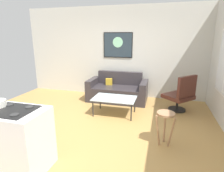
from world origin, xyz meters
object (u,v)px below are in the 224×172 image
(wall_painting, at_px, (118,45))
(couch, at_px, (118,91))
(coffee_table, at_px, (114,99))
(armchair, at_px, (181,95))
(bar_stool, at_px, (165,120))

(wall_painting, bearing_deg, couch, -75.95)
(coffee_table, bearing_deg, armchair, 21.46)
(couch, xyz_separation_m, coffee_table, (0.18, -1.07, 0.11))
(couch, height_order, wall_painting, wall_painting)
(couch, xyz_separation_m, bar_stool, (1.38, -2.14, 0.19))
(armchair, distance_m, bar_stool, 1.74)
(armchair, bearing_deg, wall_painting, 153.38)
(couch, relative_size, coffee_table, 1.69)
(coffee_table, distance_m, armchair, 1.71)
(couch, relative_size, armchair, 1.82)
(coffee_table, distance_m, wall_painting, 2.02)
(couch, distance_m, bar_stool, 2.55)
(coffee_table, relative_size, bar_stool, 1.69)
(armchair, xyz_separation_m, bar_stool, (-0.39, -1.70, 0.02))
(coffee_table, bearing_deg, bar_stool, -41.87)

